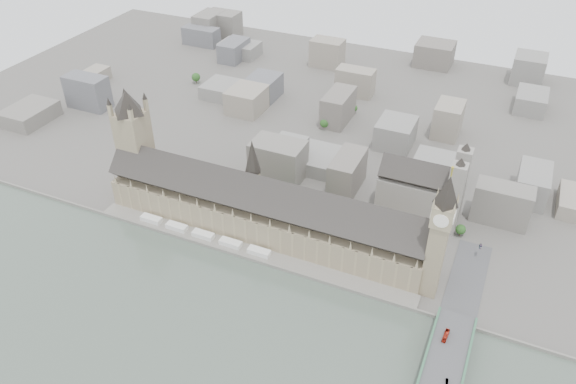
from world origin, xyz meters
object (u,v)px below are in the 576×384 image
at_px(palace_of_westminster, 262,210).
at_px(westminster_abbey, 423,190).
at_px(victoria_tower, 134,139).
at_px(car_silver, 447,381).
at_px(car_approach, 480,246).
at_px(elizabeth_tower, 440,229).
at_px(red_bus_north, 446,336).

bearing_deg(palace_of_westminster, westminster_abbey, 34.17).
height_order(victoria_tower, car_silver, victoria_tower).
xyz_separation_m(westminster_abbey, car_approach, (54.46, -35.00, -14.06)).
xyz_separation_m(car_silver, car_approach, (-0.14, 131.27, 0.10)).
xyz_separation_m(victoria_tower, car_silver, (287.53, -97.27, -44.28)).
distance_m(elizabeth_tower, car_approach, 75.29).
relative_size(victoria_tower, car_approach, 18.82).
bearing_deg(victoria_tower, elizabeth_tower, -3.96).
height_order(westminster_abbey, red_bus_north, westminster_abbey).
xyz_separation_m(palace_of_westminster, car_silver, (165.53, -90.97, -11.78)).
relative_size(palace_of_westminster, car_silver, 64.88).
bearing_deg(elizabeth_tower, red_bus_north, -66.32).
bearing_deg(car_silver, palace_of_westminster, 141.33).
bearing_deg(red_bus_north, palace_of_westminster, 163.82).
bearing_deg(palace_of_westminster, elizabeth_tower, -4.85).
distance_m(palace_of_westminster, victoria_tower, 126.41).
height_order(elizabeth_tower, red_bus_north, elizabeth_tower).
bearing_deg(westminster_abbey, car_approach, -32.73).
xyz_separation_m(red_bus_north, car_silver, (7.35, -33.25, -0.84)).
bearing_deg(westminster_abbey, palace_of_westminster, -145.83).
height_order(palace_of_westminster, elizabeth_tower, elizabeth_tower).
distance_m(red_bus_north, car_silver, 34.07).
relative_size(red_bus_north, car_silver, 2.67).
bearing_deg(victoria_tower, car_approach, 6.75).
bearing_deg(car_approach, elizabeth_tower, -121.98).
xyz_separation_m(victoria_tower, red_bus_north, (280.18, -64.02, -43.44)).
distance_m(palace_of_westminster, car_silver, 189.25).
relative_size(palace_of_westminster, red_bus_north, 24.34).
relative_size(palace_of_westminster, westminster_abbey, 3.90).
distance_m(westminster_abbey, car_silver, 175.58).
height_order(palace_of_westminster, westminster_abbey, westminster_abbey).
distance_m(elizabeth_tower, westminster_abbey, 96.91).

